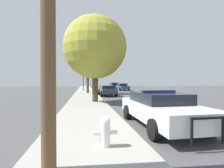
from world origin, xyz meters
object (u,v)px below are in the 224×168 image
at_px(fire_hydrant, 105,131).
at_px(traffic_light, 92,68).
at_px(car_background_distant, 114,85).
at_px(car_background_oncoming, 122,87).
at_px(tree_sidewalk_mid, 88,60).
at_px(tree_sidewalk_near, 95,47).
at_px(car_background_midblock, 107,90).
at_px(police_car, 161,108).

height_order(fire_hydrant, traffic_light, traffic_light).
bearing_deg(car_background_distant, fire_hydrant, -102.03).
distance_m(car_background_oncoming, tree_sidewalk_mid, 12.01).
height_order(traffic_light, tree_sidewalk_near, tree_sidewalk_near).
distance_m(fire_hydrant, car_background_distant, 38.29).
distance_m(car_background_midblock, car_background_oncoming, 13.21).
height_order(traffic_light, car_background_midblock, traffic_light).
distance_m(traffic_light, car_background_distant, 13.12).
distance_m(police_car, traffic_light, 24.61).
xyz_separation_m(fire_hydrant, traffic_light, (0.73, 26.48, 3.65)).
height_order(traffic_light, tree_sidewalk_mid, tree_sidewalk_mid).
distance_m(fire_hydrant, car_background_midblock, 16.73).
xyz_separation_m(police_car, car_background_midblock, (-0.29, 14.41, -0.02)).
relative_size(police_car, car_background_distant, 1.10).
relative_size(car_background_midblock, tree_sidewalk_near, 0.65).
distance_m(police_car, tree_sidewalk_near, 8.72).
height_order(police_car, car_background_oncoming, police_car).
xyz_separation_m(police_car, car_background_oncoming, (4.28, 26.81, -0.01)).
bearing_deg(car_background_oncoming, police_car, 76.41).
bearing_deg(police_car, car_background_oncoming, -100.37).
bearing_deg(tree_sidewalk_mid, car_background_oncoming, 52.84).
distance_m(police_car, car_background_oncoming, 27.14).
bearing_deg(car_background_distant, car_background_oncoming, -91.12).
bearing_deg(fire_hydrant, car_background_oncoming, 76.90).
height_order(car_background_distant, tree_sidewalk_mid, tree_sidewalk_mid).
distance_m(traffic_light, tree_sidewalk_mid, 6.60).
height_order(car_background_midblock, tree_sidewalk_near, tree_sidewalk_near).
relative_size(traffic_light, car_background_oncoming, 1.29).
bearing_deg(police_car, tree_sidewalk_mid, -83.11).
bearing_deg(tree_sidewalk_mid, tree_sidewalk_near, -87.68).
bearing_deg(car_background_distant, traffic_light, -119.68).
bearing_deg(traffic_light, car_background_distant, 62.44).
bearing_deg(car_background_distant, tree_sidewalk_mid, -112.75).
bearing_deg(tree_sidewalk_mid, traffic_light, 82.84).
height_order(tree_sidewalk_near, tree_sidewalk_mid, tree_sidewalk_near).
bearing_deg(car_background_midblock, car_background_distant, 76.82).
xyz_separation_m(traffic_light, tree_sidewalk_near, (-0.41, -16.74, 0.33)).
distance_m(fire_hydrant, tree_sidewalk_mid, 20.39).
height_order(traffic_light, car_background_oncoming, traffic_light).
height_order(police_car, traffic_light, traffic_light).
relative_size(traffic_light, tree_sidewalk_mid, 0.88).
bearing_deg(tree_sidewalk_near, car_background_midblock, 74.81).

